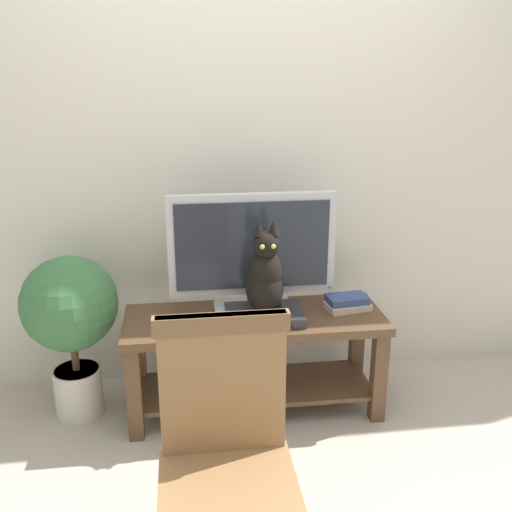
# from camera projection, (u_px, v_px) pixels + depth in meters

# --- Properties ---
(ground_plane) EXTENTS (12.00, 12.00, 0.00)m
(ground_plane) POSITION_uv_depth(u_px,v_px,m) (270.00, 484.00, 2.48)
(ground_plane) COLOR #ADA393
(back_wall) EXTENTS (7.00, 0.12, 2.80)m
(back_wall) POSITION_uv_depth(u_px,v_px,m) (241.00, 128.00, 3.04)
(back_wall) COLOR beige
(back_wall) RESTS_ON ground
(tv_stand) EXTENTS (1.30, 0.47, 0.52)m
(tv_stand) POSITION_uv_depth(u_px,v_px,m) (255.00, 346.00, 2.93)
(tv_stand) COLOR #513823
(tv_stand) RESTS_ON ground
(tv) EXTENTS (0.84, 0.20, 0.60)m
(tv) POSITION_uv_depth(u_px,v_px,m) (252.00, 250.00, 2.87)
(tv) COLOR #B7B7BC
(tv) RESTS_ON tv_stand
(media_box) EXTENTS (0.37, 0.27, 0.05)m
(media_box) POSITION_uv_depth(u_px,v_px,m) (264.00, 315.00, 2.82)
(media_box) COLOR #2D2D30
(media_box) RESTS_ON tv_stand
(cat) EXTENTS (0.18, 0.33, 0.47)m
(cat) POSITION_uv_depth(u_px,v_px,m) (265.00, 278.00, 2.74)
(cat) COLOR black
(cat) RESTS_ON media_box
(wooden_chair) EXTENTS (0.43, 0.43, 0.98)m
(wooden_chair) POSITION_uv_depth(u_px,v_px,m) (226.00, 450.00, 1.81)
(wooden_chair) COLOR olive
(wooden_chair) RESTS_ON ground
(book_stack) EXTENTS (0.24, 0.17, 0.07)m
(book_stack) POSITION_uv_depth(u_px,v_px,m) (347.00, 303.00, 2.95)
(book_stack) COLOR beige
(book_stack) RESTS_ON tv_stand
(potted_plant) EXTENTS (0.47, 0.47, 0.85)m
(potted_plant) POSITION_uv_depth(u_px,v_px,m) (71.00, 315.00, 2.82)
(potted_plant) COLOR beige
(potted_plant) RESTS_ON ground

